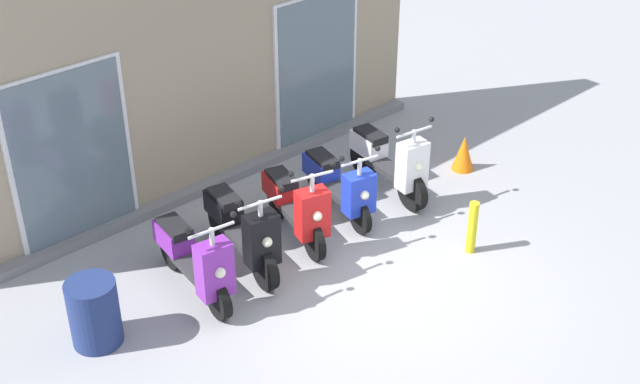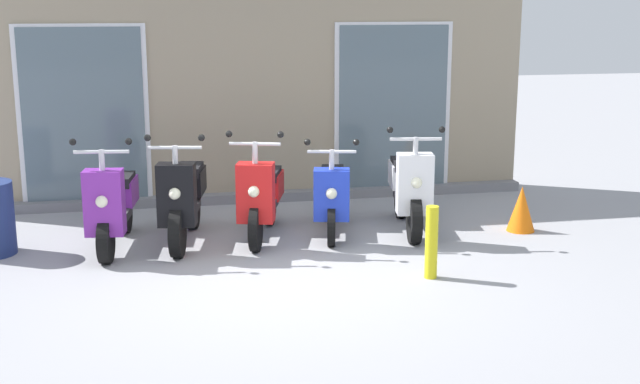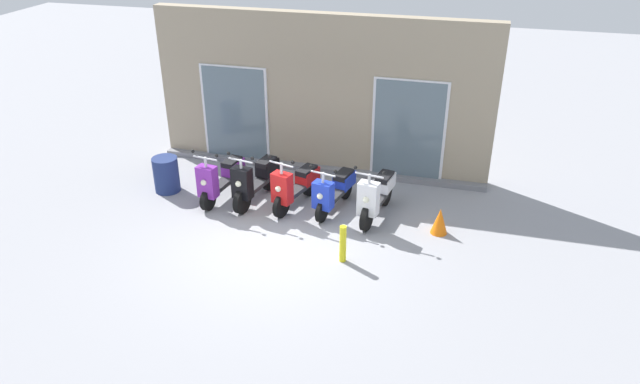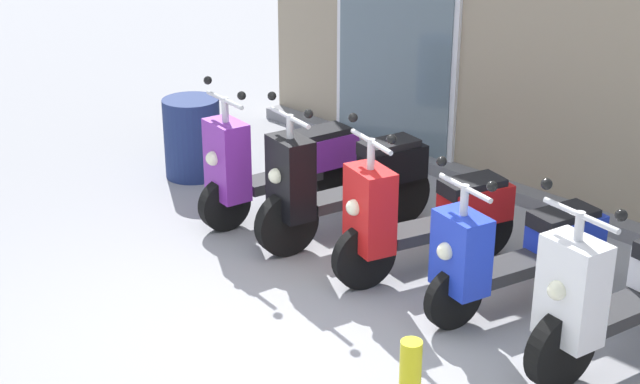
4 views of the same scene
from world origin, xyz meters
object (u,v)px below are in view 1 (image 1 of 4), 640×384
at_px(curb_bollard, 472,227).
at_px(scooter_red, 296,205).
at_px(scooter_purple, 194,259).
at_px(scooter_blue, 339,183).
at_px(traffic_cone, 464,153).
at_px(scooter_white, 390,161).
at_px(scooter_black, 242,230).
at_px(trash_bin, 94,313).

bearing_deg(curb_bollard, scooter_red, 129.27).
relative_size(scooter_red, curb_bollard, 2.20).
xyz_separation_m(scooter_purple, scooter_blue, (2.39, 0.14, -0.02)).
xyz_separation_m(scooter_red, traffic_cone, (2.92, -0.30, -0.22)).
height_order(scooter_blue, curb_bollard, scooter_blue).
height_order(scooter_blue, traffic_cone, scooter_blue).
bearing_deg(curb_bollard, scooter_white, 80.19).
distance_m(scooter_black, scooter_blue, 1.65).
distance_m(scooter_red, curb_bollard, 2.18).
height_order(trash_bin, curb_bollard, trash_bin).
bearing_deg(traffic_cone, scooter_purple, 177.12).
relative_size(scooter_blue, scooter_white, 0.94).
bearing_deg(scooter_blue, curb_bollard, -71.65).
bearing_deg(scooter_blue, traffic_cone, -9.73).
bearing_deg(scooter_purple, trash_bin, 178.71).
distance_m(scooter_white, curb_bollard, 1.69).
bearing_deg(trash_bin, scooter_red, 0.90).
bearing_deg(scooter_white, scooter_black, 179.68).
bearing_deg(scooter_purple, scooter_white, 0.84).
height_order(scooter_purple, scooter_blue, scooter_purple).
distance_m(trash_bin, traffic_cone, 5.79).
xyz_separation_m(scooter_blue, traffic_cone, (2.13, -0.36, -0.19)).
bearing_deg(scooter_white, scooter_red, 179.11).
bearing_deg(curb_bollard, trash_bin, 158.86).
bearing_deg(trash_bin, traffic_cone, -2.53).
height_order(scooter_red, scooter_white, scooter_white).
xyz_separation_m(scooter_purple, traffic_cone, (4.51, -0.23, -0.21)).
bearing_deg(scooter_white, scooter_blue, 174.03).
bearing_deg(scooter_red, scooter_purple, -177.35).
bearing_deg(scooter_red, scooter_white, -0.89).
distance_m(traffic_cone, curb_bollard, 2.08).
xyz_separation_m(scooter_blue, trash_bin, (-3.66, -0.11, -0.07)).
bearing_deg(traffic_cone, curb_bollard, -138.21).
bearing_deg(curb_bollard, scooter_blue, 108.35).
xyz_separation_m(scooter_white, trash_bin, (-4.52, -0.02, -0.11)).
distance_m(scooter_purple, curb_bollard, 3.38).
xyz_separation_m(trash_bin, curb_bollard, (4.24, -1.64, -0.03)).
distance_m(scooter_red, trash_bin, 2.86).
relative_size(scooter_black, curb_bollard, 2.34).
bearing_deg(scooter_black, scooter_red, 0.80).
relative_size(scooter_purple, scooter_blue, 1.04).
distance_m(scooter_purple, trash_bin, 1.28).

